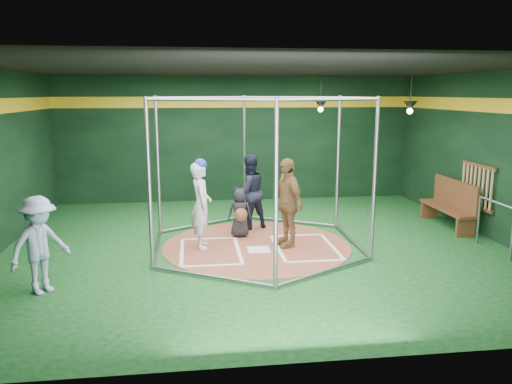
{
  "coord_description": "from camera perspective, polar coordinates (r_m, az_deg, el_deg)",
  "views": [
    {
      "loc": [
        -1.25,
        -9.64,
        3.06
      ],
      "look_at": [
        0.0,
        0.1,
        1.1
      ],
      "focal_mm": 35.0,
      "sensor_mm": 36.0,
      "label": 1
    }
  ],
  "objects": [
    {
      "name": "room_shell",
      "position": [
        9.81,
        0.07,
        3.64
      ],
      "size": [
        10.1,
        9.1,
        3.53
      ],
      "color": "#0D3C14",
      "rests_on": "ground"
    },
    {
      "name": "steel_railing",
      "position": [
        10.73,
        25.69,
        -2.72
      ],
      "size": [
        0.05,
        1.16,
        1.0
      ],
      "color": "gray",
      "rests_on": "ground"
    },
    {
      "name": "batter_box_right",
      "position": [
        10.11,
        5.64,
        -6.28
      ],
      "size": [
        1.17,
        1.77,
        0.01
      ],
      "color": "white",
      "rests_on": "clay_disc"
    },
    {
      "name": "pendant_lamp_far",
      "position": [
        12.77,
        17.2,
        9.36
      ],
      "size": [
        0.34,
        0.34,
        0.9
      ],
      "color": "black",
      "rests_on": "room_shell"
    },
    {
      "name": "umpire",
      "position": [
        11.27,
        -0.8,
        0.03
      ],
      "size": [
        1.0,
        0.9,
        1.69
      ],
      "primitive_type": "imported",
      "rotation": [
        0.0,
        0.0,
        3.51
      ],
      "color": "black",
      "rests_on": "clay_disc"
    },
    {
      "name": "clay_disc",
      "position": [
        10.19,
        0.07,
        -6.16
      ],
      "size": [
        3.8,
        3.8,
        0.01
      ],
      "primitive_type": "cylinder",
      "color": "brown",
      "rests_on": "ground"
    },
    {
      "name": "batter_figure",
      "position": [
        9.92,
        -6.29,
        -1.34
      ],
      "size": [
        0.45,
        0.65,
        1.79
      ],
      "color": "silver",
      "rests_on": "clay_disc"
    },
    {
      "name": "dugout_bench",
      "position": [
        12.34,
        21.37,
        -1.19
      ],
      "size": [
        0.44,
        1.88,
        1.1
      ],
      "color": "brown",
      "rests_on": "ground"
    },
    {
      "name": "batting_cage",
      "position": [
        9.84,
        0.07,
        2.17
      ],
      "size": [
        4.05,
        4.67,
        3.0
      ],
      "color": "gray",
      "rests_on": "ground"
    },
    {
      "name": "catcher_figure",
      "position": [
        10.66,
        -1.86,
        -2.41
      ],
      "size": [
        0.53,
        0.57,
        1.04
      ],
      "color": "black",
      "rests_on": "clay_disc"
    },
    {
      "name": "bat_rack",
      "position": [
        11.96,
        23.93,
        0.63
      ],
      "size": [
        0.07,
        1.25,
        0.98
      ],
      "color": "brown",
      "rests_on": "room_shell"
    },
    {
      "name": "pendant_lamp_near",
      "position": [
        13.68,
        7.4,
        9.86
      ],
      "size": [
        0.34,
        0.34,
        0.9
      ],
      "color": "black",
      "rests_on": "room_shell"
    },
    {
      "name": "batter_box_left",
      "position": [
        9.87,
        -5.25,
        -6.71
      ],
      "size": [
        1.17,
        1.77,
        0.01
      ],
      "color": "white",
      "rests_on": "clay_disc"
    },
    {
      "name": "visitor_leopard",
      "position": [
        9.99,
        3.56,
        -1.19
      ],
      "size": [
        0.76,
        1.13,
        1.78
      ],
      "primitive_type": "imported",
      "rotation": [
        0.0,
        0.0,
        -1.23
      ],
      "color": "#A27945",
      "rests_on": "clay_disc"
    },
    {
      "name": "bystander_blue",
      "position": [
        8.36,
        -23.51,
        -5.59
      ],
      "size": [
        1.08,
        1.12,
        1.53
      ],
      "primitive_type": "imported",
      "rotation": [
        0.0,
        0.0,
        0.84
      ],
      "color": "#9AAFCC",
      "rests_on": "ground"
    },
    {
      "name": "home_plate",
      "position": [
        9.9,
        0.3,
        -6.61
      ],
      "size": [
        0.43,
        0.43,
        0.01
      ],
      "primitive_type": "cube",
      "color": "white",
      "rests_on": "clay_disc"
    }
  ]
}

